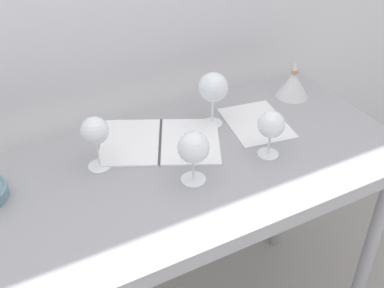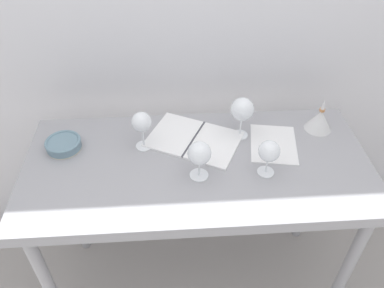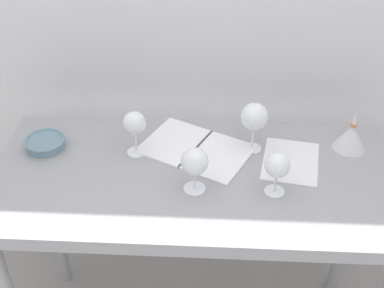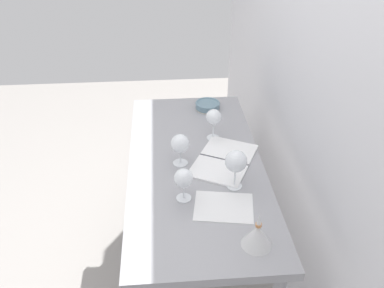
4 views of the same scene
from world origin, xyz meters
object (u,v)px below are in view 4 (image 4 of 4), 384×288
object	(u,v)px
tasting_sheet_upper	(224,207)
decanter_funnel	(257,235)
open_notebook	(224,160)
tasting_bowl	(208,105)
wine_glass_far_right	(236,162)
wine_glass_near_center	(180,144)
wine_glass_near_right	(184,179)
wine_glass_far_left	(214,118)

from	to	relation	value
tasting_sheet_upper	decanter_funnel	xyz separation A→B (m)	(0.22, 0.09, 0.05)
open_notebook	tasting_bowl	size ratio (longest dim) A/B	3.05
wine_glass_far_right	open_notebook	distance (m)	0.24
wine_glass_near_center	tasting_bowl	bearing A→B (deg)	160.38
wine_glass_near_center	open_notebook	distance (m)	0.24
wine_glass_near_right	decanter_funnel	distance (m)	0.39
wine_glass_far_right	wine_glass_near_center	distance (m)	0.31
open_notebook	tasting_sheet_upper	distance (m)	0.34
open_notebook	tasting_bowl	distance (m)	0.55
wine_glass_far_right	tasting_bowl	bearing A→B (deg)	-177.11
wine_glass_far_right	wine_glass_near_right	world-z (taller)	wine_glass_far_right
tasting_sheet_upper	tasting_bowl	xyz separation A→B (m)	(-0.88, 0.03, 0.02)
wine_glass_far_right	wine_glass_near_right	size ratio (longest dim) A/B	1.23
wine_glass_far_right	tasting_sheet_upper	xyz separation A→B (m)	(0.13, -0.07, -0.13)
tasting_sheet_upper	decanter_funnel	bearing A→B (deg)	32.59
wine_glass_far_right	wine_glass_near_center	bearing A→B (deg)	-130.74
wine_glass_near_right	tasting_bowl	xyz separation A→B (m)	(-0.81, 0.20, -0.08)
open_notebook	decanter_funnel	size ratio (longest dim) A/B	3.00
wine_glass_far_left	wine_glass_near_right	world-z (taller)	wine_glass_far_left
wine_glass_near_center	tasting_sheet_upper	xyz separation A→B (m)	(0.33, 0.16, -0.11)
decanter_funnel	wine_glass_near_right	bearing A→B (deg)	-138.28
wine_glass_near_right	wine_glass_near_center	size ratio (longest dim) A/B	0.95
wine_glass_far_left	tasting_sheet_upper	size ratio (longest dim) A/B	0.69
open_notebook	decanter_funnel	world-z (taller)	decanter_funnel
wine_glass_near_right	tasting_bowl	world-z (taller)	wine_glass_near_right
wine_glass_near_right	decanter_funnel	xyz separation A→B (m)	(0.29, 0.26, -0.06)
decanter_funnel	tasting_bowl	bearing A→B (deg)	-176.73
wine_glass_near_right	open_notebook	distance (m)	0.36
wine_glass_near_center	tasting_sheet_upper	size ratio (longest dim) A/B	0.65
wine_glass_far_right	wine_glass_near_center	xyz separation A→B (m)	(-0.20, -0.23, -0.02)
tasting_bowl	decanter_funnel	world-z (taller)	decanter_funnel
open_notebook	tasting_sheet_upper	size ratio (longest dim) A/B	1.81
open_notebook	wine_glass_near_center	bearing A→B (deg)	-62.81
tasting_sheet_upper	tasting_bowl	distance (m)	0.88
wine_glass_far_left	tasting_bowl	bearing A→B (deg)	178.68
tasting_bowl	wine_glass_far_left	bearing A→B (deg)	-1.32
wine_glass_near_center	tasting_bowl	xyz separation A→B (m)	(-0.55, 0.19, -0.09)
wine_glass_far_left	wine_glass_near_center	distance (m)	0.28
open_notebook	tasting_bowl	xyz separation A→B (m)	(-0.54, -0.02, 0.02)
tasting_sheet_upper	tasting_bowl	size ratio (longest dim) A/B	1.68
decanter_funnel	wine_glass_far_right	bearing A→B (deg)	-175.92
decanter_funnel	wine_glass_far_left	bearing A→B (deg)	-174.75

